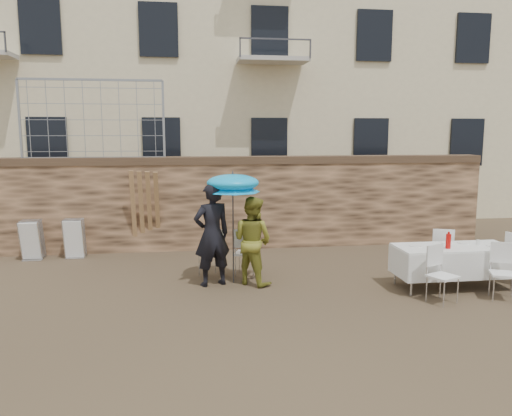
{
  "coord_description": "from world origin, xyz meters",
  "views": [
    {
      "loc": [
        -0.88,
        -7.03,
        2.82
      ],
      "look_at": [
        0.4,
        2.2,
        1.4
      ],
      "focal_mm": 35.0,
      "sensor_mm": 36.0,
      "label": 1
    }
  ],
  "objects": [
    {
      "name": "ground",
      "position": [
        0.0,
        0.0,
        0.0
      ],
      "size": [
        80.0,
        80.0,
        0.0
      ],
      "primitive_type": "plane",
      "color": "brown",
      "rests_on": "ground"
    },
    {
      "name": "stone_wall",
      "position": [
        0.0,
        5.0,
        1.1
      ],
      "size": [
        13.0,
        0.5,
        2.2
      ],
      "primitive_type": "cube",
      "color": "brown",
      "rests_on": "ground"
    },
    {
      "name": "apartment_building",
      "position": [
        0.0,
        12.0,
        7.5
      ],
      "size": [
        20.0,
        8.0,
        15.0
      ],
      "primitive_type": "cube",
      "color": "beige",
      "rests_on": "ground"
    },
    {
      "name": "chain_link_fence",
      "position": [
        -3.0,
        5.0,
        3.1
      ],
      "size": [
        3.2,
        0.06,
        1.8
      ],
      "primitive_type": null,
      "color": "gray",
      "rests_on": "stone_wall"
    },
    {
      "name": "man_suit",
      "position": [
        -0.45,
        1.97,
        0.96
      ],
      "size": [
        0.81,
        0.67,
        1.92
      ],
      "primitive_type": "imported",
      "rotation": [
        0.0,
        0.0,
        3.48
      ],
      "color": "black",
      "rests_on": "ground"
    },
    {
      "name": "woman_dress",
      "position": [
        0.3,
        1.97,
        0.83
      ],
      "size": [
        1.01,
        1.0,
        1.65
      ],
      "primitive_type": "imported",
      "rotation": [
        0.0,
        0.0,
        2.39
      ],
      "color": "gold",
      "rests_on": "ground"
    },
    {
      "name": "umbrella",
      "position": [
        -0.05,
        2.07,
        1.84
      ],
      "size": [
        1.01,
        1.01,
        1.95
      ],
      "color": "#3F3F44",
      "rests_on": "ground"
    },
    {
      "name": "couple_chair_left",
      "position": [
        -0.45,
        2.52,
        0.48
      ],
      "size": [
        0.63,
        0.63,
        0.96
      ],
      "primitive_type": null,
      "rotation": [
        0.0,
        0.0,
        3.54
      ],
      "color": "white",
      "rests_on": "ground"
    },
    {
      "name": "couple_chair_right",
      "position": [
        0.25,
        2.52,
        0.48
      ],
      "size": [
        0.61,
        0.61,
        0.96
      ],
      "primitive_type": null,
      "rotation": [
        0.0,
        0.0,
        2.8
      ],
      "color": "white",
      "rests_on": "ground"
    },
    {
      "name": "banquet_table",
      "position": [
        3.89,
        1.22,
        0.73
      ],
      "size": [
        2.1,
        0.85,
        0.78
      ],
      "color": "silver",
      "rests_on": "ground"
    },
    {
      "name": "soda_bottle",
      "position": [
        3.69,
        1.07,
        0.91
      ],
      "size": [
        0.09,
        0.09,
        0.26
      ],
      "primitive_type": "cylinder",
      "color": "red",
      "rests_on": "banquet_table"
    },
    {
      "name": "table_chair_front_left",
      "position": [
        3.29,
        0.47,
        0.48
      ],
      "size": [
        0.64,
        0.64,
        0.96
      ],
      "primitive_type": null,
      "rotation": [
        0.0,
        0.0,
        0.44
      ],
      "color": "white",
      "rests_on": "ground"
    },
    {
      "name": "table_chair_front_right",
      "position": [
        4.39,
        0.47,
        0.48
      ],
      "size": [
        0.63,
        0.63,
        0.96
      ],
      "primitive_type": null,
      "rotation": [
        0.0,
        0.0,
        -0.39
      ],
      "color": "white",
      "rests_on": "ground"
    },
    {
      "name": "table_chair_back",
      "position": [
        4.09,
        2.02,
        0.48
      ],
      "size": [
        0.62,
        0.62,
        0.96
      ],
      "primitive_type": null,
      "rotation": [
        0.0,
        0.0,
        2.78
      ],
      "color": "white",
      "rests_on": "ground"
    },
    {
      "name": "chair_stack_left",
      "position": [
        -4.32,
        4.54,
        0.46
      ],
      "size": [
        0.46,
        0.47,
        0.92
      ],
      "primitive_type": null,
      "color": "white",
      "rests_on": "ground"
    },
    {
      "name": "chair_stack_right",
      "position": [
        -3.42,
        4.54,
        0.46
      ],
      "size": [
        0.46,
        0.4,
        0.92
      ],
      "primitive_type": null,
      "color": "white",
      "rests_on": "ground"
    },
    {
      "name": "wood_planks",
      "position": [
        -1.82,
        4.61,
        1.0
      ],
      "size": [
        0.7,
        0.2,
        2.0
      ],
      "primitive_type": null,
      "color": "#A37749",
      "rests_on": "ground"
    }
  ]
}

